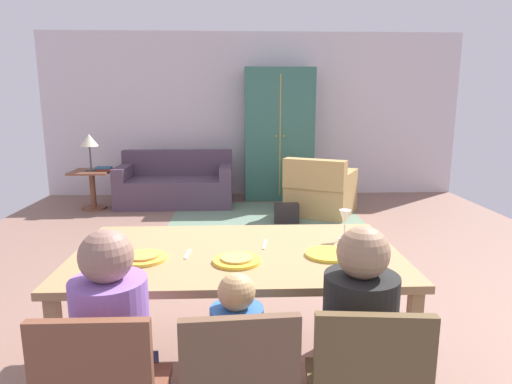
{
  "coord_description": "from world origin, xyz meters",
  "views": [
    {
      "loc": [
        -0.25,
        -3.51,
        1.59
      ],
      "look_at": [
        -0.1,
        0.06,
        0.85
      ],
      "focal_mm": 31.0,
      "sensor_mm": 36.0,
      "label": 1
    }
  ],
  "objects_px": {
    "table_lamp": "(89,141)",
    "handbag": "(287,213)",
    "armoire": "(278,135)",
    "plate_near_man": "(143,258)",
    "book_lower": "(104,169)",
    "book_upper": "(104,168)",
    "wine_glass": "(345,219)",
    "person_man": "(117,366)",
    "couch": "(176,185)",
    "plate_near_child": "(237,261)",
    "plate_near_woman": "(328,254)",
    "person_child": "(237,381)",
    "side_table": "(92,184)",
    "person_woman": "(356,361)",
    "dining_table": "(237,262)",
    "armchair": "(320,192)"
  },
  "relations": [
    {
      "from": "armoire",
      "to": "book_lower",
      "type": "relative_size",
      "value": 9.55
    },
    {
      "from": "person_man",
      "to": "book_upper",
      "type": "distance_m",
      "value": 5.1
    },
    {
      "from": "person_woman",
      "to": "book_lower",
      "type": "height_order",
      "value": "person_woman"
    },
    {
      "from": "wine_glass",
      "to": "couch",
      "type": "xyz_separation_m",
      "value": [
        -1.61,
        4.25,
        -0.59
      ]
    },
    {
      "from": "person_man",
      "to": "book_lower",
      "type": "distance_m",
      "value": 5.1
    },
    {
      "from": "plate_near_woman",
      "to": "person_child",
      "type": "bearing_deg",
      "value": -129.24
    },
    {
      "from": "plate_near_child",
      "to": "wine_glass",
      "type": "distance_m",
      "value": 0.75
    },
    {
      "from": "person_man",
      "to": "armoire",
      "type": "xyz_separation_m",
      "value": [
        1.17,
        5.54,
        0.54
      ]
    },
    {
      "from": "handbag",
      "to": "plate_near_man",
      "type": "bearing_deg",
      "value": -108.62
    },
    {
      "from": "person_man",
      "to": "person_child",
      "type": "xyz_separation_m",
      "value": [
        0.5,
        -0.01,
        -0.08
      ]
    },
    {
      "from": "person_child",
      "to": "wine_glass",
      "type": "bearing_deg",
      "value": 53.76
    },
    {
      "from": "couch",
      "to": "armoire",
      "type": "xyz_separation_m",
      "value": [
        1.63,
        0.4,
        0.75
      ]
    },
    {
      "from": "plate_near_man",
      "to": "armchair",
      "type": "distance_m",
      "value": 4.22
    },
    {
      "from": "book_upper",
      "to": "person_man",
      "type": "bearing_deg",
      "value": -73.14
    },
    {
      "from": "armchair",
      "to": "plate_near_woman",
      "type": "bearing_deg",
      "value": -99.98
    },
    {
      "from": "plate_near_child",
      "to": "armoire",
      "type": "bearing_deg",
      "value": 82.38
    },
    {
      "from": "plate_near_man",
      "to": "couch",
      "type": "distance_m",
      "value": 4.6
    },
    {
      "from": "table_lamp",
      "to": "wine_glass",
      "type": "bearing_deg",
      "value": -54.87
    },
    {
      "from": "armoire",
      "to": "handbag",
      "type": "distance_m",
      "value": 1.81
    },
    {
      "from": "plate_near_man",
      "to": "book_lower",
      "type": "bearing_deg",
      "value": 108.93
    },
    {
      "from": "plate_near_child",
      "to": "handbag",
      "type": "height_order",
      "value": "plate_near_child"
    },
    {
      "from": "person_child",
      "to": "plate_near_child",
      "type": "bearing_deg",
      "value": 89.78
    },
    {
      "from": "person_man",
      "to": "couch",
      "type": "relative_size",
      "value": 0.64
    },
    {
      "from": "dining_table",
      "to": "book_upper",
      "type": "height_order",
      "value": "dining_table"
    },
    {
      "from": "plate_near_child",
      "to": "person_man",
      "type": "bearing_deg",
      "value": -133.37
    },
    {
      "from": "plate_near_man",
      "to": "person_woman",
      "type": "bearing_deg",
      "value": -30.44
    },
    {
      "from": "wine_glass",
      "to": "handbag",
      "type": "bearing_deg",
      "value": 90.1
    },
    {
      "from": "person_woman",
      "to": "person_child",
      "type": "bearing_deg",
      "value": -179.42
    },
    {
      "from": "armoire",
      "to": "couch",
      "type": "bearing_deg",
      "value": -166.17
    },
    {
      "from": "plate_near_man",
      "to": "person_woman",
      "type": "relative_size",
      "value": 0.23
    },
    {
      "from": "book_upper",
      "to": "book_lower",
      "type": "bearing_deg",
      "value": 52.75
    },
    {
      "from": "book_upper",
      "to": "plate_near_child",
      "type": "bearing_deg",
      "value": -65.58
    },
    {
      "from": "person_woman",
      "to": "table_lamp",
      "type": "distance_m",
      "value": 5.58
    },
    {
      "from": "person_man",
      "to": "side_table",
      "type": "relative_size",
      "value": 1.91
    },
    {
      "from": "person_woman",
      "to": "side_table",
      "type": "xyz_separation_m",
      "value": [
        -2.66,
        4.88,
        -0.14
      ]
    },
    {
      "from": "dining_table",
      "to": "armoire",
      "type": "bearing_deg",
      "value": 82.1
    },
    {
      "from": "armchair",
      "to": "table_lamp",
      "type": "bearing_deg",
      "value": 172.34
    },
    {
      "from": "plate_near_child",
      "to": "couch",
      "type": "bearing_deg",
      "value": 101.72
    },
    {
      "from": "plate_near_man",
      "to": "plate_near_woman",
      "type": "height_order",
      "value": "same"
    },
    {
      "from": "wine_glass",
      "to": "armoire",
      "type": "height_order",
      "value": "armoire"
    },
    {
      "from": "wine_glass",
      "to": "person_man",
      "type": "bearing_deg",
      "value": -142.35
    },
    {
      "from": "plate_near_woman",
      "to": "couch",
      "type": "xyz_separation_m",
      "value": [
        -1.46,
        4.53,
        -0.47
      ]
    },
    {
      "from": "plate_near_woman",
      "to": "book_lower",
      "type": "xyz_separation_m",
      "value": [
        -2.47,
        4.28,
        -0.18
      ]
    },
    {
      "from": "wine_glass",
      "to": "table_lamp",
      "type": "height_order",
      "value": "table_lamp"
    },
    {
      "from": "couch",
      "to": "armoire",
      "type": "bearing_deg",
      "value": 13.83
    },
    {
      "from": "table_lamp",
      "to": "person_man",
      "type": "bearing_deg",
      "value": -71.2
    },
    {
      "from": "plate_near_woman",
      "to": "side_table",
      "type": "height_order",
      "value": "plate_near_woman"
    },
    {
      "from": "table_lamp",
      "to": "handbag",
      "type": "distance_m",
      "value": 3.08
    },
    {
      "from": "plate_near_woman",
      "to": "side_table",
      "type": "relative_size",
      "value": 0.43
    },
    {
      "from": "person_man",
      "to": "side_table",
      "type": "xyz_separation_m",
      "value": [
        -1.66,
        4.88,
        -0.14
      ]
    }
  ]
}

